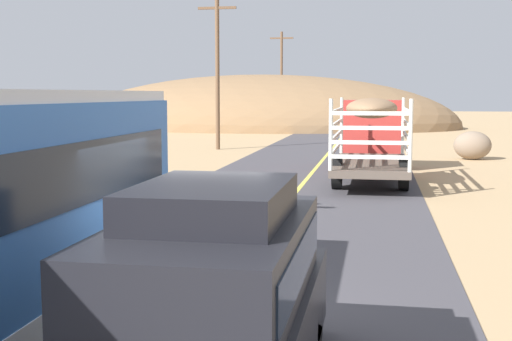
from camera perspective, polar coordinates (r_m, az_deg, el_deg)
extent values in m
plane|color=tan|center=(9.87, -5.53, -12.37)|extent=(240.00, 240.00, 0.00)
cube|color=#423F44|center=(9.87, -5.53, -12.32)|extent=(8.00, 120.00, 0.02)
cube|color=#D8CC4C|center=(9.87, -5.53, -12.25)|extent=(0.16, 117.60, 0.00)
cube|color=black|center=(7.15, -3.35, -13.88)|extent=(1.90, 4.60, 0.90)
cube|color=black|center=(6.76, -3.69, -7.54)|extent=(1.75, 3.59, 0.80)
cube|color=#192333|center=(6.76, -3.70, -7.38)|extent=(1.79, 3.22, 0.44)
cube|color=black|center=(6.69, -3.63, -2.61)|extent=(1.42, 2.07, 0.36)
cylinder|color=black|center=(8.75, -6.45, -12.12)|extent=(0.26, 0.76, 0.76)
cylinder|color=black|center=(8.45, 4.54, -12.78)|extent=(0.26, 0.76, 0.76)
cube|color=#B2332D|center=(29.31, 9.75, 3.70)|extent=(2.50, 2.20, 2.20)
cube|color=#192333|center=(29.30, 9.77, 4.58)|extent=(2.53, 1.54, 0.70)
cube|color=brown|center=(24.01, 9.60, 0.48)|extent=(2.50, 6.40, 0.24)
cylinder|color=silver|center=(27.09, 7.20, 3.78)|extent=(0.12, 0.12, 2.20)
cylinder|color=silver|center=(27.07, 12.25, 3.68)|extent=(0.12, 0.12, 2.20)
cylinder|color=silver|center=(20.82, 6.30, 3.00)|extent=(0.12, 0.12, 2.20)
cylinder|color=silver|center=(20.80, 12.86, 2.87)|extent=(0.12, 0.12, 2.20)
cube|color=silver|center=(24.00, 6.74, 1.87)|extent=(0.08, 6.30, 0.12)
cube|color=silver|center=(23.98, 12.52, 1.75)|extent=(0.08, 6.30, 0.12)
cube|color=silver|center=(20.81, 9.54, 1.12)|extent=(2.40, 0.08, 0.12)
cube|color=silver|center=(23.97, 6.75, 2.92)|extent=(0.08, 6.30, 0.12)
cube|color=silver|center=(23.95, 12.55, 2.80)|extent=(0.08, 6.30, 0.12)
cube|color=silver|center=(20.77, 9.57, 2.33)|extent=(2.40, 0.08, 0.12)
cube|color=silver|center=(23.94, 6.77, 3.97)|extent=(0.08, 6.30, 0.12)
cube|color=silver|center=(23.92, 12.57, 3.86)|extent=(0.08, 6.30, 0.12)
cube|color=silver|center=(20.75, 9.59, 3.54)|extent=(2.40, 0.08, 0.12)
cube|color=silver|center=(23.93, 6.78, 5.02)|extent=(0.08, 6.30, 0.12)
cube|color=silver|center=(23.91, 12.60, 4.91)|extent=(0.08, 6.30, 0.12)
cube|color=silver|center=(20.73, 9.61, 4.76)|extent=(2.40, 0.08, 0.12)
ellipsoid|color=#8C6B4C|center=(23.89, 9.69, 5.19)|extent=(1.75, 3.84, 0.70)
cylinder|color=black|center=(29.43, 7.58, 1.31)|extent=(0.32, 1.10, 1.10)
cylinder|color=black|center=(29.41, 11.83, 1.23)|extent=(0.32, 1.10, 1.10)
cylinder|color=black|center=(22.79, 6.82, -0.17)|extent=(0.32, 1.10, 1.10)
cylinder|color=black|center=(22.77, 12.31, -0.28)|extent=(0.32, 1.10, 1.10)
cylinder|color=black|center=(10.71, -10.92, -8.05)|extent=(0.30, 1.00, 1.00)
cylinder|color=brown|center=(39.03, -3.26, 8.09)|extent=(0.24, 0.24, 8.60)
cube|color=brown|center=(39.31, -3.29, 13.48)|extent=(2.20, 0.14, 0.14)
cylinder|color=brown|center=(64.78, 2.15, 7.62)|extent=(0.24, 0.24, 9.00)
cube|color=brown|center=(64.97, 2.17, 11.06)|extent=(2.20, 0.14, 0.14)
ellipsoid|color=#84705B|center=(34.61, 17.73, 2.02)|extent=(1.79, 1.43, 1.38)
ellipsoid|color=olive|center=(65.52, 0.29, 3.67)|extent=(37.90, 22.43, 10.04)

